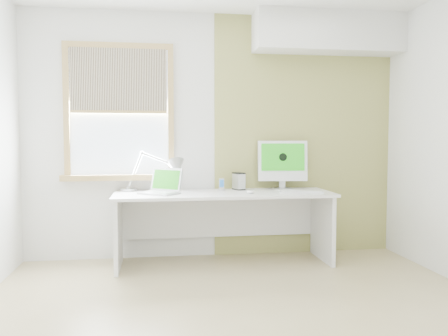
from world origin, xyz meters
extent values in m
cube|color=tan|center=(0.00, 0.00, -0.01)|extent=(4.00, 3.50, 0.02)
cube|color=white|center=(0.00, 1.76, 1.30)|extent=(4.00, 0.02, 2.60)
cube|color=white|center=(0.00, -1.76, 1.30)|extent=(4.00, 0.02, 2.60)
cube|color=#959548|center=(1.00, 1.74, 1.30)|extent=(2.00, 0.02, 2.60)
cube|color=white|center=(1.20, 1.57, 2.40)|extent=(1.60, 0.40, 0.42)
cube|color=#AF8A48|center=(-1.53, 1.72, 1.55)|extent=(0.06, 0.06, 1.42)
cube|color=#AF8A48|center=(-0.47, 1.72, 1.55)|extent=(0.06, 0.06, 1.42)
cube|color=#AF8A48|center=(-1.00, 1.72, 2.23)|extent=(1.00, 0.06, 0.06)
cube|color=#AF8A48|center=(-1.00, 1.70, 0.87)|extent=(1.20, 0.14, 0.06)
cube|color=#D1E2F9|center=(-1.00, 1.74, 1.55)|extent=(1.00, 0.01, 1.30)
cube|color=beige|center=(-1.00, 1.70, 1.88)|extent=(0.98, 0.02, 0.65)
cube|color=#AF8A48|center=(-1.00, 1.70, 1.55)|extent=(0.98, 0.03, 0.03)
cube|color=white|center=(0.05, 1.38, 0.71)|extent=(2.20, 0.70, 0.03)
cube|color=white|center=(-1.00, 1.38, 0.35)|extent=(0.04, 0.64, 0.70)
cube|color=white|center=(1.10, 1.38, 0.35)|extent=(0.04, 0.64, 0.70)
cube|color=white|center=(0.05, 1.70, 0.45)|extent=(2.08, 0.02, 0.48)
cylinder|color=#B0B3B5|center=(-0.92, 1.67, 0.74)|extent=(0.19, 0.19, 0.02)
sphere|color=#B0B3B5|center=(-0.92, 1.67, 0.76)|extent=(0.06, 0.06, 0.05)
cylinder|color=#B0B3B5|center=(-0.84, 1.66, 0.94)|extent=(0.17, 0.05, 0.37)
sphere|color=#B0B3B5|center=(-0.77, 1.65, 1.12)|extent=(0.05, 0.05, 0.05)
cylinder|color=#B0B3B5|center=(-0.61, 1.61, 1.06)|extent=(0.33, 0.11, 0.14)
sphere|color=#B0B3B5|center=(-0.45, 1.57, 1.00)|extent=(0.05, 0.05, 0.04)
cone|color=#B0B3B5|center=(-0.42, 1.57, 0.97)|extent=(0.25, 0.28, 0.23)
cube|color=#B0B3B5|center=(-0.60, 1.35, 0.74)|extent=(0.43, 0.41, 0.02)
cube|color=#B2B5B7|center=(-0.60, 1.35, 0.75)|extent=(0.33, 0.30, 0.00)
cube|color=#B0B3B5|center=(-0.53, 1.45, 0.86)|extent=(0.33, 0.28, 0.23)
cube|color=#197811|center=(-0.53, 1.44, 0.86)|extent=(0.28, 0.23, 0.19)
cylinder|color=#B0B3B5|center=(0.05, 1.57, 0.74)|extent=(0.07, 0.07, 0.02)
cube|color=#B0B3B5|center=(0.05, 1.57, 0.80)|extent=(0.05, 0.01, 0.11)
cube|color=#194C99|center=(0.05, 1.57, 0.80)|extent=(0.04, 0.00, 0.08)
cube|color=#B0B3B5|center=(0.24, 1.60, 0.82)|extent=(0.13, 0.16, 0.18)
cube|color=black|center=(0.24, 1.60, 0.91)|extent=(0.13, 0.16, 0.01)
cube|color=black|center=(0.24, 1.60, 0.74)|extent=(0.13, 0.16, 0.01)
cube|color=#B0B3B5|center=(0.72, 1.59, 0.74)|extent=(0.21, 0.19, 0.01)
cube|color=#B0B3B5|center=(0.72, 1.62, 0.83)|extent=(0.07, 0.03, 0.17)
cube|color=white|center=(0.72, 1.61, 1.03)|extent=(0.54, 0.15, 0.44)
cube|color=#197811|center=(0.72, 1.58, 1.08)|extent=(0.46, 0.08, 0.29)
cylinder|color=black|center=(0.72, 1.58, 1.08)|extent=(0.09, 0.02, 0.09)
cube|color=white|center=(0.81, 1.24, 0.74)|extent=(0.44, 0.18, 0.02)
cube|color=white|center=(0.81, 1.24, 0.75)|extent=(0.41, 0.15, 0.00)
ellipsoid|color=white|center=(0.29, 1.25, 0.75)|extent=(0.09, 0.12, 0.03)
camera|label=1|loc=(-0.64, -3.21, 1.28)|focal=37.00mm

